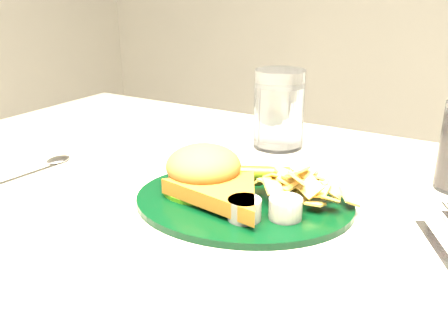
# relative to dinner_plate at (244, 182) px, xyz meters

# --- Properties ---
(dinner_plate) EXTENTS (0.33, 0.30, 0.06)m
(dinner_plate) POSITION_rel_dinner_plate_xyz_m (0.00, 0.00, 0.00)
(dinner_plate) COLOR black
(dinner_plate) RESTS_ON table
(water_glass) EXTENTS (0.11, 0.11, 0.13)m
(water_glass) POSITION_rel_dinner_plate_xyz_m (-0.06, 0.24, 0.03)
(water_glass) COLOR white
(water_glass) RESTS_ON table
(fork_napkin) EXTENTS (0.20, 0.21, 0.01)m
(fork_napkin) POSITION_rel_dinner_plate_xyz_m (0.24, 0.00, -0.03)
(fork_napkin) COLOR silver
(fork_napkin) RESTS_ON table
(spoon) EXTENTS (0.05, 0.14, 0.01)m
(spoon) POSITION_rel_dinner_plate_xyz_m (-0.32, -0.08, -0.03)
(spoon) COLOR silver
(spoon) RESTS_ON table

